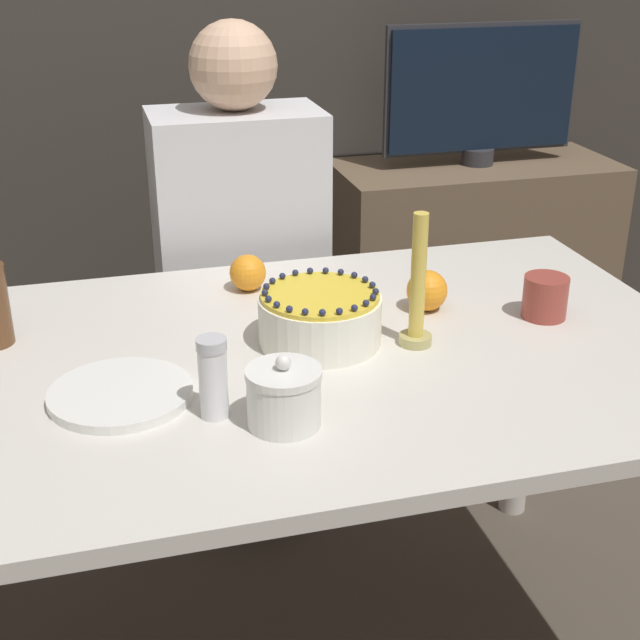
# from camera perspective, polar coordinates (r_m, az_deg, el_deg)

# --- Properties ---
(dining_table) EXTENTS (1.50, 0.92, 0.75)m
(dining_table) POSITION_cam_1_polar(r_m,az_deg,el_deg) (1.63, -1.63, -5.58)
(dining_table) COLOR beige
(dining_table) RESTS_ON ground_plane
(cake) EXTENTS (0.22, 0.22, 0.11)m
(cake) POSITION_cam_1_polar(r_m,az_deg,el_deg) (1.60, -0.00, 0.13)
(cake) COLOR white
(cake) RESTS_ON dining_table
(sugar_bowl) EXTENTS (0.12, 0.12, 0.12)m
(sugar_bowl) POSITION_cam_1_polar(r_m,az_deg,el_deg) (1.34, -2.32, -4.92)
(sugar_bowl) COLOR white
(sugar_bowl) RESTS_ON dining_table
(sugar_shaker) EXTENTS (0.05, 0.05, 0.13)m
(sugar_shaker) POSITION_cam_1_polar(r_m,az_deg,el_deg) (1.36, -6.86, -3.67)
(sugar_shaker) COLOR white
(sugar_shaker) RESTS_ON dining_table
(plate_stack) EXTENTS (0.23, 0.23, 0.02)m
(plate_stack) POSITION_cam_1_polar(r_m,az_deg,el_deg) (1.46, -12.65, -4.62)
(plate_stack) COLOR white
(plate_stack) RESTS_ON dining_table
(candle) EXTENTS (0.06, 0.06, 0.25)m
(candle) POSITION_cam_1_polar(r_m,az_deg,el_deg) (1.58, 6.26, 1.68)
(candle) COLOR tan
(candle) RESTS_ON dining_table
(cup) EXTENTS (0.09, 0.09, 0.08)m
(cup) POSITION_cam_1_polar(r_m,az_deg,el_deg) (1.76, 14.21, 1.44)
(cup) COLOR #993D33
(cup) RESTS_ON dining_table
(orange_fruit_0) EXTENTS (0.08, 0.08, 0.08)m
(orange_fruit_0) POSITION_cam_1_polar(r_m,az_deg,el_deg) (1.84, -4.64, 3.03)
(orange_fruit_0) COLOR orange
(orange_fruit_0) RESTS_ON dining_table
(orange_fruit_1) EXTENTS (0.08, 0.08, 0.08)m
(orange_fruit_1) POSITION_cam_1_polar(r_m,az_deg,el_deg) (1.75, 6.86, 1.89)
(orange_fruit_1) COLOR orange
(orange_fruit_1) RESTS_ON dining_table
(person_man_blue_shirt) EXTENTS (0.40, 0.34, 1.25)m
(person_man_blue_shirt) POSITION_cam_1_polar(r_m,az_deg,el_deg) (2.25, -4.97, 0.55)
(person_man_blue_shirt) COLOR #595960
(person_man_blue_shirt) RESTS_ON ground_plane
(side_cabinet) EXTENTS (0.89, 0.40, 0.74)m
(side_cabinet) POSITION_cam_1_polar(r_m,az_deg,el_deg) (3.00, 9.51, 2.91)
(side_cabinet) COLOR brown
(side_cabinet) RESTS_ON ground_plane
(tv_monitor) EXTENTS (0.62, 0.10, 0.43)m
(tv_monitor) POSITION_cam_1_polar(r_m,az_deg,el_deg) (2.84, 10.32, 14.16)
(tv_monitor) COLOR #2D2D33
(tv_monitor) RESTS_ON side_cabinet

